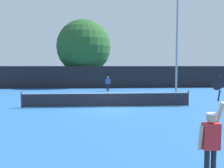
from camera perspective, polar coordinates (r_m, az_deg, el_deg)
name	(u,v)px	position (r m, az deg, el deg)	size (l,w,h in m)	color
ground_plane	(107,107)	(16.48, -1.23, -5.41)	(120.00, 120.00, 0.00)	#235693
tennis_net	(107,99)	(16.40, -1.23, -3.64)	(11.47, 0.08, 1.07)	#232328
perimeter_fence	(101,77)	(30.44, -2.51, 1.65)	(36.83, 0.12, 2.78)	black
player_serving	(211,137)	(6.15, 22.44, -11.56)	(0.68, 0.40, 2.54)	red
player_receiving	(108,82)	(26.67, -1.02, 0.38)	(0.57, 0.23, 1.59)	blue
tennis_ball	(103,99)	(20.20, -2.23, -3.53)	(0.07, 0.07, 0.07)	#CCE033
light_pole	(177,37)	(23.26, 15.17, 10.77)	(1.18, 0.28, 9.77)	gray
large_tree	(84,47)	(33.66, -6.73, 8.75)	(7.43, 7.43, 9.15)	brown
parked_car_near	(48,79)	(39.91, -14.96, 1.24)	(2.07, 4.27, 1.69)	black
parked_car_mid	(163,79)	(38.76, 11.92, 1.21)	(2.15, 4.31, 1.69)	#B7B7BC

